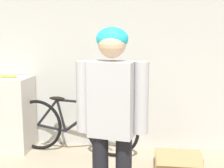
{
  "coord_description": "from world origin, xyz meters",
  "views": [
    {
      "loc": [
        0.64,
        -1.26,
        1.65
      ],
      "look_at": [
        0.35,
        1.14,
        1.23
      ],
      "focal_mm": 50.0,
      "sensor_mm": 36.0,
      "label": 1
    }
  ],
  "objects_px": {
    "person": "(112,111)",
    "cardboard_box": "(178,160)",
    "bicycle": "(74,126)",
    "banana": "(8,76)"
  },
  "relations": [
    {
      "from": "person",
      "to": "cardboard_box",
      "type": "xyz_separation_m",
      "value": [
        0.66,
        1.23,
        -0.92
      ]
    },
    {
      "from": "person",
      "to": "bicycle",
      "type": "height_order",
      "value": "person"
    },
    {
      "from": "person",
      "to": "banana",
      "type": "height_order",
      "value": "person"
    },
    {
      "from": "bicycle",
      "to": "cardboard_box",
      "type": "bearing_deg",
      "value": -5.46
    },
    {
      "from": "cardboard_box",
      "to": "bicycle",
      "type": "bearing_deg",
      "value": 167.54
    },
    {
      "from": "bicycle",
      "to": "banana",
      "type": "distance_m",
      "value": 1.12
    },
    {
      "from": "bicycle",
      "to": "cardboard_box",
      "type": "distance_m",
      "value": 1.42
    },
    {
      "from": "person",
      "to": "banana",
      "type": "bearing_deg",
      "value": 146.16
    },
    {
      "from": "cardboard_box",
      "to": "banana",
      "type": "bearing_deg",
      "value": 171.72
    },
    {
      "from": "person",
      "to": "bicycle",
      "type": "xyz_separation_m",
      "value": [
        -0.7,
        1.54,
        -0.64
      ]
    }
  ]
}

